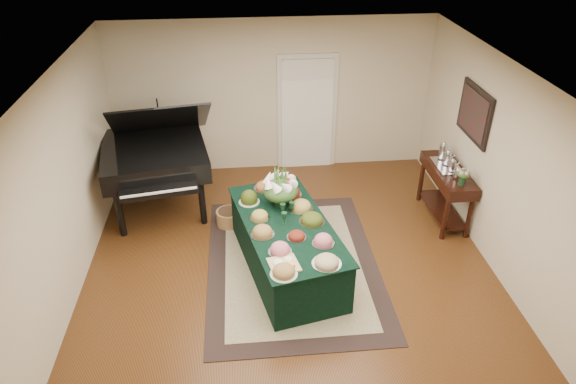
{
  "coord_description": "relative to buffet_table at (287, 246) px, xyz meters",
  "views": [
    {
      "loc": [
        -0.56,
        -5.44,
        4.53
      ],
      "look_at": [
        0.0,
        0.3,
        1.05
      ],
      "focal_mm": 32.0,
      "sensor_mm": 36.0,
      "label": 1
    }
  ],
  "objects": [
    {
      "name": "green_goblets",
      "position": [
        0.01,
        0.13,
        0.46
      ],
      "size": [
        0.2,
        0.31,
        0.18
      ],
      "color": "black",
      "rests_on": "buffet_table"
    },
    {
      "name": "tea_service",
      "position": [
        2.54,
        1.08,
        0.6
      ],
      "size": [
        0.34,
        0.74,
        0.3
      ],
      "color": "silver",
      "rests_on": "mahogany_sideboard"
    },
    {
      "name": "wall_painting",
      "position": [
        2.76,
        1.01,
        1.37
      ],
      "size": [
        0.05,
        0.95,
        0.75
      ],
      "color": "black",
      "rests_on": "ground"
    },
    {
      "name": "area_rug",
      "position": [
        0.09,
        0.09,
        -0.37
      ],
      "size": [
        2.32,
        3.25,
        0.01
      ],
      "color": "black",
      "rests_on": "ground"
    },
    {
      "name": "food_platters",
      "position": [
        0.01,
        0.03,
        0.42
      ],
      "size": [
        1.17,
        2.4,
        0.14
      ],
      "color": "silver",
      "rests_on": "buffet_table"
    },
    {
      "name": "ground",
      "position": [
        0.05,
        -0.02,
        -0.38
      ],
      "size": [
        6.0,
        6.0,
        0.0
      ],
      "primitive_type": "plane",
      "color": "#31190B",
      "rests_on": "ground"
    },
    {
      "name": "buffet_table",
      "position": [
        0.0,
        0.0,
        0.0
      ],
      "size": [
        1.52,
        2.42,
        0.75
      ],
      "color": "black",
      "rests_on": "ground"
    },
    {
      "name": "cutting_board",
      "position": [
        -0.11,
        -0.83,
        0.4
      ],
      "size": [
        0.4,
        0.4,
        0.1
      ],
      "color": "tan",
      "rests_on": "buffet_table"
    },
    {
      "name": "mahogany_sideboard",
      "position": [
        2.54,
        1.01,
        0.29
      ],
      "size": [
        0.45,
        1.3,
        0.87
      ],
      "color": "black",
      "rests_on": "ground"
    },
    {
      "name": "kitchen_doorway",
      "position": [
        0.65,
        2.95,
        0.65
      ],
      "size": [
        1.05,
        0.07,
        2.1
      ],
      "color": "beige",
      "rests_on": "ground"
    },
    {
      "name": "grand_piano",
      "position": [
        -1.87,
        1.75,
        0.57
      ],
      "size": [
        1.85,
        2.06,
        1.87
      ],
      "color": "black",
      "rests_on": "ground"
    },
    {
      "name": "pink_bouquet",
      "position": [
        2.54,
        0.54,
        0.66
      ],
      "size": [
        0.2,
        0.2,
        0.26
      ],
      "color": "black",
      "rests_on": "mahogany_sideboard"
    },
    {
      "name": "wicker_basket",
      "position": [
        -0.78,
        1.14,
        -0.26
      ],
      "size": [
        0.38,
        0.38,
        0.24
      ],
      "primitive_type": "cylinder",
      "color": "olive",
      "rests_on": "ground"
    },
    {
      "name": "floral_centerpiece",
      "position": [
        -0.04,
        0.46,
        0.66
      ],
      "size": [
        0.49,
        0.49,
        0.49
      ],
      "color": "black",
      "rests_on": "buffet_table"
    }
  ]
}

